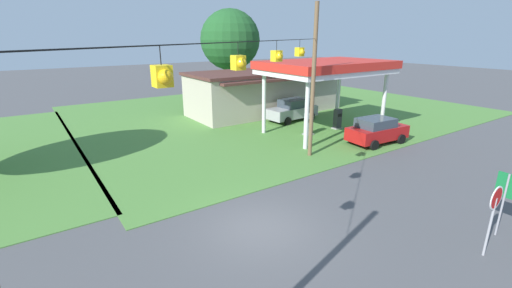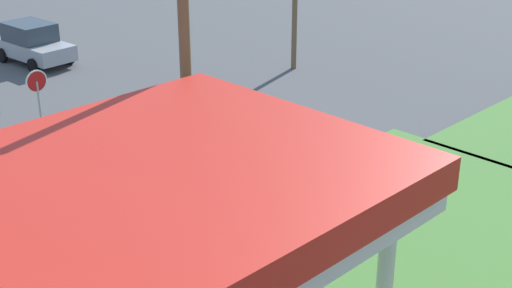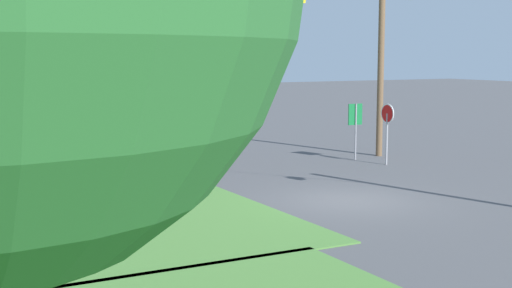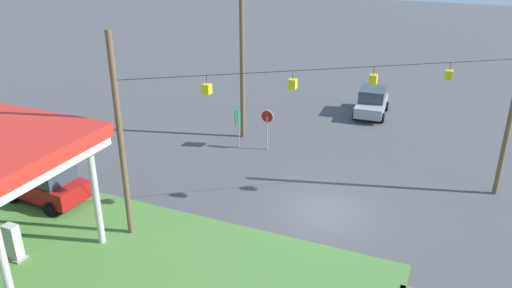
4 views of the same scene
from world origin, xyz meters
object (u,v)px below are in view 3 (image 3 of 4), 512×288
car_at_pumps_front (97,137)px  route_sign (355,120)px  utility_pole_main (381,12)px  stop_sign_roadside (387,121)px  fuel_pump_near (8,154)px

car_at_pumps_front → route_sign: 11.15m
car_at_pumps_front → utility_pole_main: 13.47m
car_at_pumps_front → route_sign: route_sign is taller
car_at_pumps_front → stop_sign_roadside: stop_sign_roadside is taller
stop_sign_roadside → utility_pole_main: (2.22, -1.33, 4.48)m
utility_pole_main → fuel_pump_near: bearing=79.4°
route_sign → utility_pole_main: utility_pole_main is taller
fuel_pump_near → route_sign: 14.08m
fuel_pump_near → stop_sign_roadside: size_ratio=0.63×
fuel_pump_near → route_sign: size_ratio=0.66×
stop_sign_roadside → route_sign: 1.77m
stop_sign_roadside → utility_pole_main: bearing=149.1°
fuel_pump_near → car_at_pumps_front: 4.73m
stop_sign_roadside → route_sign: bearing=-169.8°
car_at_pumps_front → utility_pole_main: size_ratio=0.38×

